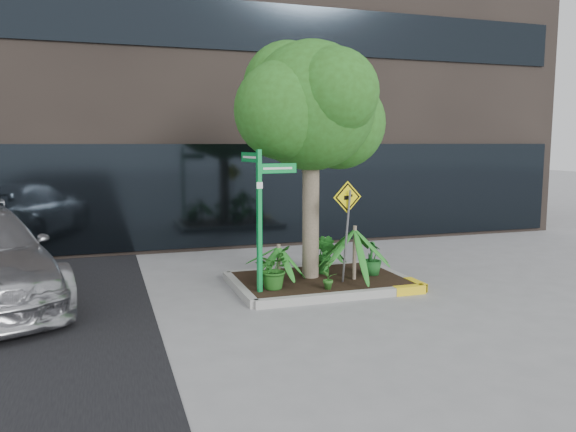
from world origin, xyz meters
name	(u,v)px	position (x,y,z in m)	size (l,w,h in m)	color
ground	(316,290)	(0.00, 0.00, 0.00)	(80.00, 80.00, 0.00)	gray
planter	(322,281)	(0.23, 0.27, 0.10)	(3.35, 2.36, 0.15)	#9E9E99
tree	(311,106)	(0.05, 0.47, 3.40)	(3.11, 2.76, 4.66)	gray
palm_front	(355,229)	(0.77, 0.00, 1.11)	(1.16, 1.16, 1.29)	gray
palm_left	(279,247)	(-0.65, 0.24, 0.81)	(0.80, 0.80, 0.89)	gray
palm_back	(326,239)	(0.68, 1.20, 0.73)	(0.70, 0.70, 0.78)	gray
shrub_a	(273,268)	(-0.89, -0.16, 0.52)	(0.66, 0.66, 0.74)	#21611B
shrub_b	(372,257)	(1.26, 0.24, 0.50)	(0.39, 0.39, 0.70)	#1D6324
shrub_c	(328,273)	(0.03, -0.51, 0.44)	(0.30, 0.30, 0.58)	#27611E
shrub_d	(324,254)	(0.40, 0.61, 0.54)	(0.43, 0.43, 0.79)	#1E691F
street_sign_post	(261,208)	(-1.13, -0.24, 1.62)	(0.85, 0.76, 2.62)	#0E9B40
cattle_sign	(347,215)	(0.50, -0.24, 1.43)	(0.58, 0.26, 1.89)	slate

